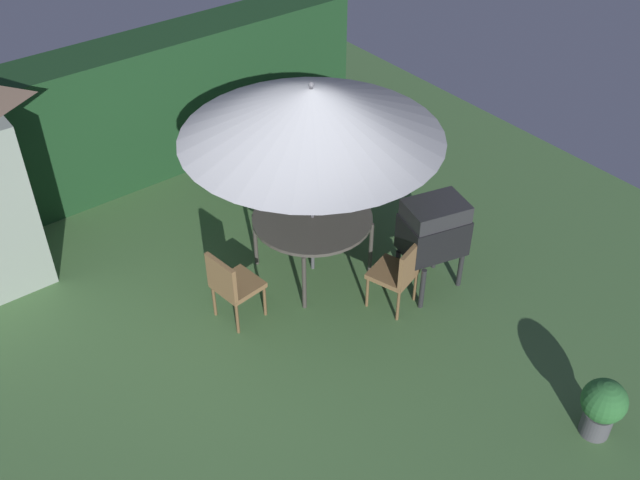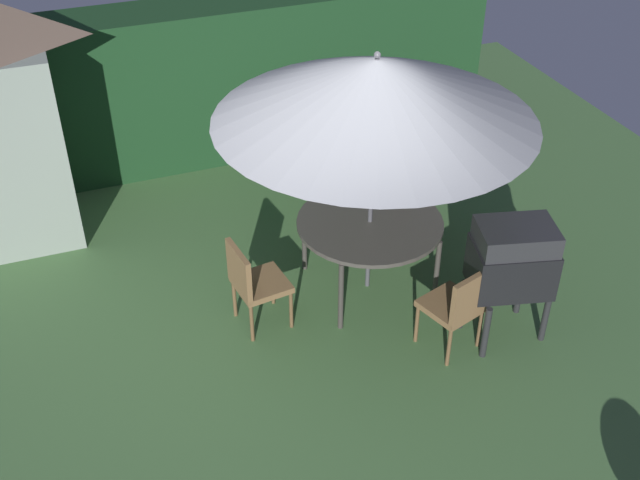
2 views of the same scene
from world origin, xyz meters
TOP-DOWN VIEW (x-y plane):
  - ground_plane at (0.00, 0.00)m, footprint 11.00×11.00m
  - hedge_backdrop at (0.00, 3.50)m, footprint 7.27×0.83m
  - patio_table at (0.81, 0.25)m, footprint 1.41×1.41m
  - patio_umbrella at (0.81, 0.25)m, footprint 2.88×2.88m
  - bbq_grill at (1.68, -0.85)m, footprint 0.80×0.66m
  - chair_near_shed at (1.65, 1.19)m, footprint 0.65×0.65m
  - chair_far_side at (-0.42, 0.09)m, footprint 0.52×0.52m
  - chair_toward_hedge at (1.17, -0.88)m, footprint 0.58×0.58m
  - potted_plant_by_shed at (1.47, -3.35)m, footprint 0.43×0.43m
  - potted_plant_by_grill at (1.31, 2.06)m, footprint 0.53×0.53m
  - person_in_red at (1.59, 1.13)m, footprint 0.41×0.41m

SIDE VIEW (x-z plane):
  - ground_plane at x=0.00m, z-range 0.00..0.00m
  - potted_plant_by_shed at x=1.47m, z-range 0.05..0.72m
  - potted_plant_by_grill at x=1.31m, z-range 0.08..0.87m
  - chair_near_shed at x=1.65m, z-range 0.07..0.97m
  - chair_far_side at x=-0.42m, z-range 0.07..0.97m
  - chair_toward_hedge at x=1.17m, z-range 0.07..0.97m
  - patio_table at x=0.81m, z-range 0.34..1.12m
  - person_in_red at x=1.59m, z-range 0.15..1.41m
  - bbq_grill at x=1.68m, z-range 0.25..1.45m
  - hedge_backdrop at x=0.00m, z-range 0.00..1.93m
  - patio_umbrella at x=0.81m, z-range 0.89..3.37m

